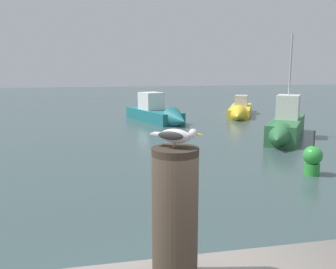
{
  "coord_description": "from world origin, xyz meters",
  "views": [
    {
      "loc": [
        -0.3,
        -2.75,
        3.1
      ],
      "look_at": [
        0.26,
        -0.08,
        2.6
      ],
      "focal_mm": 38.9,
      "sensor_mm": 36.0,
      "label": 1
    }
  ],
  "objects_px": {
    "channel_buoy": "(313,159)",
    "mooring_post": "(175,216)",
    "seagull": "(176,135)",
    "boat_green": "(286,126)",
    "boat_teal": "(159,114)",
    "boat_yellow": "(240,111)"
  },
  "relations": [
    {
      "from": "channel_buoy",
      "to": "mooring_post",
      "type": "bearing_deg",
      "value": -129.88
    },
    {
      "from": "seagull",
      "to": "boat_green",
      "type": "xyz_separation_m",
      "value": [
        7.67,
        11.87,
        -2.05
      ]
    },
    {
      "from": "seagull",
      "to": "boat_green",
      "type": "relative_size",
      "value": 0.06
    },
    {
      "from": "mooring_post",
      "to": "channel_buoy",
      "type": "xyz_separation_m",
      "value": [
        5.71,
        6.83,
        -1.57
      ]
    },
    {
      "from": "boat_teal",
      "to": "boat_yellow",
      "type": "xyz_separation_m",
      "value": [
        5.67,
        1.59,
        -0.13
      ]
    },
    {
      "from": "seagull",
      "to": "boat_teal",
      "type": "relative_size",
      "value": 0.06
    },
    {
      "from": "boat_teal",
      "to": "boat_yellow",
      "type": "distance_m",
      "value": 5.89
    },
    {
      "from": "mooring_post",
      "to": "boat_yellow",
      "type": "distance_m",
      "value": 21.76
    },
    {
      "from": "boat_yellow",
      "to": "seagull",
      "type": "bearing_deg",
      "value": -114.2
    },
    {
      "from": "mooring_post",
      "to": "boat_green",
      "type": "bearing_deg",
      "value": 57.1
    },
    {
      "from": "boat_green",
      "to": "channel_buoy",
      "type": "xyz_separation_m",
      "value": [
        -1.97,
        -5.04,
        -0.11
      ]
    },
    {
      "from": "mooring_post",
      "to": "boat_green",
      "type": "height_order",
      "value": "boat_green"
    },
    {
      "from": "boat_teal",
      "to": "boat_yellow",
      "type": "height_order",
      "value": "boat_teal"
    },
    {
      "from": "boat_green",
      "to": "mooring_post",
      "type": "bearing_deg",
      "value": -122.9
    },
    {
      "from": "seagull",
      "to": "boat_green",
      "type": "bearing_deg",
      "value": 57.13
    },
    {
      "from": "boat_yellow",
      "to": "boat_green",
      "type": "height_order",
      "value": "boat_green"
    },
    {
      "from": "boat_teal",
      "to": "boat_green",
      "type": "xyz_separation_m",
      "value": [
        4.44,
        -6.33,
        0.1
      ]
    },
    {
      "from": "boat_teal",
      "to": "seagull",
      "type": "bearing_deg",
      "value": -100.06
    },
    {
      "from": "seagull",
      "to": "boat_yellow",
      "type": "bearing_deg",
      "value": 65.8
    },
    {
      "from": "seagull",
      "to": "boat_yellow",
      "type": "relative_size",
      "value": 0.06
    },
    {
      "from": "boat_green",
      "to": "channel_buoy",
      "type": "distance_m",
      "value": 5.41
    },
    {
      "from": "mooring_post",
      "to": "boat_green",
      "type": "xyz_separation_m",
      "value": [
        7.68,
        11.87,
        -1.46
      ]
    }
  ]
}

